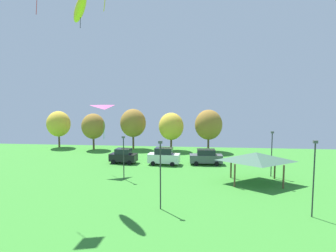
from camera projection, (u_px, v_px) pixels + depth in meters
kite_flying_6 at (80, 9)px, 29.27m from camera, size 3.18×3.92×3.10m
kite_flying_7 at (105, 117)px, 38.26m from camera, size 2.88×2.53×3.38m
parked_car_leftmost at (123, 156)px, 44.97m from camera, size 4.20×2.44×2.21m
parked_car_second_from_left at (164, 156)px, 43.96m from camera, size 4.73×2.36×2.51m
parked_car_third_from_left at (206, 157)px, 44.13m from camera, size 4.85×2.27×2.25m
park_pavilion at (256, 157)px, 34.60m from camera, size 6.80×4.92×3.60m
light_post_0 at (124, 155)px, 36.03m from camera, size 0.36×0.20×5.29m
light_post_1 at (272, 151)px, 37.31m from camera, size 0.36×0.20×5.71m
light_post_2 at (314, 174)px, 24.70m from camera, size 0.36×0.20×6.48m
light_post_3 at (160, 171)px, 26.49m from camera, size 0.36×0.20×6.18m
treeline_tree_0 at (59, 124)px, 58.32m from camera, size 4.53×4.53×7.14m
treeline_tree_1 at (93, 126)px, 55.99m from camera, size 4.34×4.34×6.80m
treeline_tree_2 at (133, 123)px, 56.65m from camera, size 4.85×4.85×7.63m
treeline_tree_3 at (171, 126)px, 54.94m from camera, size 4.57×4.57×7.02m
treeline_tree_4 at (209, 125)px, 54.01m from camera, size 4.95×4.95×7.61m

